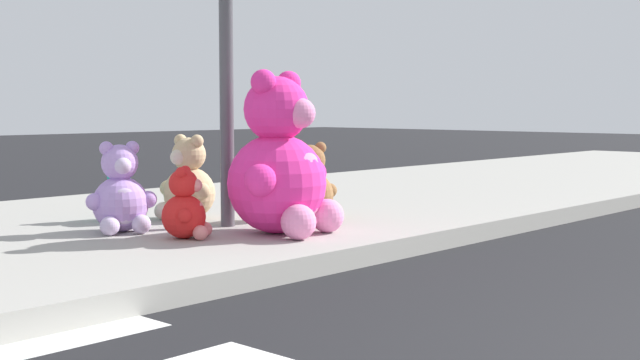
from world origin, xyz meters
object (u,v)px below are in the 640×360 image
Objects in this scene: plush_pink_large at (281,169)px; plush_brown at (309,188)px; sign_pole at (226,9)px; plush_red at (186,210)px; plush_tan at (187,185)px; plush_lavender at (121,196)px; plush_teal at (119,197)px.

plush_pink_large reaches higher than plush_brown.
sign_pole is 1.35m from plush_pink_large.
plush_red is (-0.63, 0.33, -0.28)m from plush_pink_large.
sign_pole is 1.52m from plush_tan.
plush_pink_large is at bearing -150.41° from plush_brown.
plush_pink_large is 0.91m from plush_brown.
plush_red is (0.14, -0.61, -0.07)m from plush_lavender.
plush_red is at bearing -157.35° from sign_pole.
plush_brown is at bearing -44.40° from plush_tan.
plush_tan is (0.03, 1.15, -0.20)m from plush_pink_large.
plush_red is (-0.62, -0.26, -1.49)m from sign_pole.
plush_teal is at bearing 137.97° from plush_brown.
plush_lavender is 0.67m from plush_teal.
sign_pole is 6.52× the size of plush_teal.
plush_brown is at bearing -17.96° from plush_lavender.
plush_tan is at bearing 51.05° from plush_red.
plush_pink_large is (0.02, -0.58, -1.21)m from sign_pole.
plush_lavender is (-1.54, 0.50, 0.01)m from plush_brown.
plush_pink_large is 1.58m from plush_teal.
plush_teal is at bearing 79.16° from plush_red.
plush_pink_large is 2.33× the size of plush_red.
plush_lavender is at bearing 129.56° from plush_pink_large.
plush_tan is at bearing 88.37° from plush_pink_large.
plush_brown is (0.77, 0.43, -0.23)m from plush_pink_large.
plush_red is at bearing -128.95° from plush_tan.
plush_red reaches higher than plush_teal.
plush_tan is at bearing -37.69° from plush_teal.
plush_brown is 1.32× the size of plush_teal.
plush_brown is at bearing 29.59° from plush_pink_large.
plush_lavender is at bearing 102.62° from plush_red.
plush_tan is 0.83m from plush_lavender.
plush_brown is at bearing -10.89° from sign_pole.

